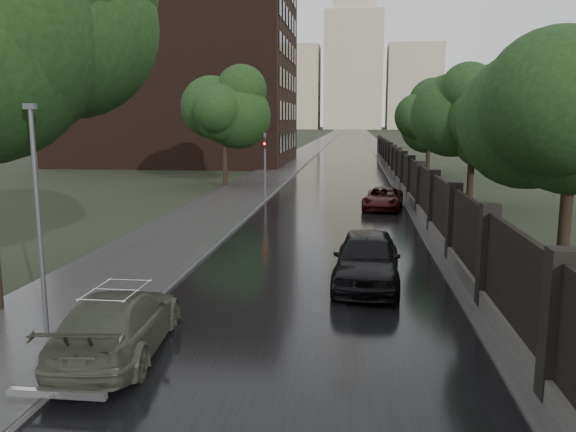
% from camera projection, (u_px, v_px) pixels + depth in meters
% --- Properties ---
extents(ground, '(800.00, 800.00, 0.00)m').
position_uv_depth(ground, '(285.00, 387.00, 10.15)').
color(ground, black).
rests_on(ground, ground).
extents(road, '(8.00, 420.00, 0.02)m').
position_uv_depth(road, '(351.00, 134.00, 196.16)').
color(road, black).
rests_on(road, ground).
extents(sidewalk_left, '(4.00, 420.00, 0.16)m').
position_uv_depth(sidewalk_left, '(334.00, 134.00, 196.83)').
color(sidewalk_left, '#2D2D2D').
rests_on(sidewalk_left, ground).
extents(verge_right, '(3.00, 420.00, 0.08)m').
position_uv_depth(verge_right, '(367.00, 134.00, 195.52)').
color(verge_right, '#2D2D2D').
rests_on(verge_right, ground).
extents(fence_right, '(0.45, 75.72, 2.70)m').
position_uv_depth(fence_right, '(401.00, 173.00, 40.79)').
color(fence_right, '#383533').
rests_on(fence_right, ground).
extents(tree_left_far, '(4.25, 4.25, 7.39)m').
position_uv_depth(tree_left_far, '(224.00, 113.00, 39.55)').
color(tree_left_far, black).
rests_on(tree_left_far, ground).
extents(tree_right_a, '(4.08, 4.08, 7.01)m').
position_uv_depth(tree_right_a, '(574.00, 114.00, 16.29)').
color(tree_right_a, black).
rests_on(tree_right_a, ground).
extents(tree_right_b, '(4.08, 4.08, 7.01)m').
position_uv_depth(tree_right_b, '(474.00, 117.00, 29.99)').
color(tree_right_b, black).
rests_on(tree_right_b, ground).
extents(tree_right_c, '(4.08, 4.08, 7.01)m').
position_uv_depth(tree_right_c, '(430.00, 118.00, 47.62)').
color(tree_right_c, black).
rests_on(tree_right_c, ground).
extents(lamp_post, '(0.25, 0.12, 5.11)m').
position_uv_depth(lamp_post, '(39.00, 221.00, 11.79)').
color(lamp_post, '#59595E').
rests_on(lamp_post, ground).
extents(traffic_light, '(0.16, 0.32, 4.00)m').
position_uv_depth(traffic_light, '(265.00, 159.00, 34.71)').
color(traffic_light, '#59595E').
rests_on(traffic_light, ground).
extents(brick_building, '(24.00, 18.00, 20.00)m').
position_uv_depth(brick_building, '(180.00, 72.00, 61.44)').
color(brick_building, black).
rests_on(brick_building, ground).
extents(stalinist_tower, '(92.00, 30.00, 159.00)m').
position_uv_depth(stalinist_tower, '(354.00, 56.00, 297.38)').
color(stalinist_tower, tan).
rests_on(stalinist_tower, ground).
extents(volga_sedan, '(2.27, 4.69, 1.32)m').
position_uv_depth(volga_sedan, '(118.00, 323.00, 11.54)').
color(volga_sedan, '#3F4335').
rests_on(volga_sedan, ground).
extents(car_right_near, '(2.10, 4.74, 1.58)m').
position_uv_depth(car_right_near, '(367.00, 258.00, 16.35)').
color(car_right_near, black).
rests_on(car_right_near, ground).
extents(car_right_far, '(2.52, 4.47, 1.18)m').
position_uv_depth(car_right_far, '(383.00, 198.00, 30.39)').
color(car_right_far, black).
rests_on(car_right_far, ground).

